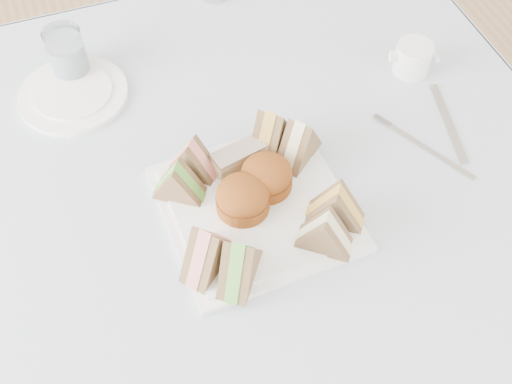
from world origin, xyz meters
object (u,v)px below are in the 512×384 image
object	(u,v)px
water_glass	(67,54)
serving_plate	(256,208)
table	(264,274)
creamer_jug	(413,58)

from	to	relation	value
water_glass	serving_plate	bearing A→B (deg)	-62.25
table	serving_plate	bearing A→B (deg)	-121.16
table	creamer_jug	world-z (taller)	creamer_jug
table	serving_plate	world-z (taller)	serving_plate
table	water_glass	xyz separation A→B (m)	(-0.26, 0.32, 0.43)
serving_plate	table	bearing A→B (deg)	56.64
serving_plate	creamer_jug	bearing A→B (deg)	25.54
table	serving_plate	size ratio (longest dim) A/B	3.24
table	creamer_jug	size ratio (longest dim) A/B	13.49
serving_plate	water_glass	distance (m)	0.46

